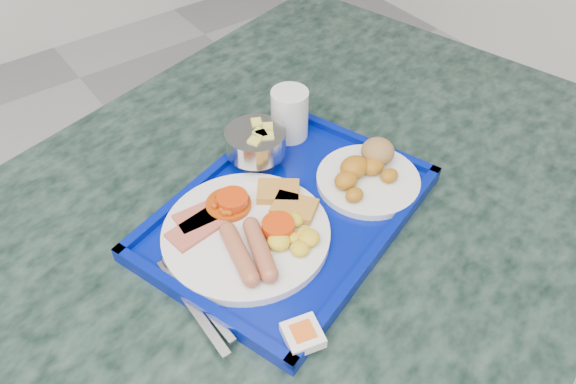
# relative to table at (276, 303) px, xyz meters

# --- Properties ---
(table) EXTENTS (1.49, 1.18, 0.82)m
(table) POSITION_rel_table_xyz_m (0.00, 0.00, 0.00)
(table) COLOR slate
(table) RESTS_ON floor
(tray) EXTENTS (0.49, 0.42, 0.02)m
(tray) POSITION_rel_table_xyz_m (0.02, -0.00, 0.22)
(tray) COLOR #02107D
(tray) RESTS_ON table
(main_plate) EXTENTS (0.24, 0.24, 0.04)m
(main_plate) POSITION_rel_table_xyz_m (-0.05, -0.01, 0.24)
(main_plate) COLOR silver
(main_plate) RESTS_ON tray
(bread_plate) EXTENTS (0.16, 0.16, 0.05)m
(bread_plate) POSITION_rel_table_xyz_m (0.16, -0.02, 0.24)
(bread_plate) COLOR silver
(bread_plate) RESTS_ON tray
(fruit_bowl) EXTENTS (0.10, 0.10, 0.07)m
(fruit_bowl) POSITION_rel_table_xyz_m (0.05, 0.11, 0.27)
(fruit_bowl) COLOR #ACACAE
(fruit_bowl) RESTS_ON tray
(juice_cup) EXTENTS (0.06, 0.06, 0.09)m
(juice_cup) POSITION_rel_table_xyz_m (0.13, 0.14, 0.27)
(juice_cup) COLOR silver
(juice_cup) RESTS_ON tray
(spoon) EXTENTS (0.03, 0.17, 0.01)m
(spoon) POSITION_rel_table_xyz_m (-0.16, -0.01, 0.23)
(spoon) COLOR #ACACAE
(spoon) RESTS_ON tray
(knife) EXTENTS (0.01, 0.17, 0.00)m
(knife) POSITION_rel_table_xyz_m (-0.18, -0.07, 0.23)
(knife) COLOR #ACACAE
(knife) RESTS_ON tray
(jam_packet) EXTENTS (0.05, 0.05, 0.02)m
(jam_packet) POSITION_rel_table_xyz_m (-0.09, -0.19, 0.23)
(jam_packet) COLOR white
(jam_packet) RESTS_ON tray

